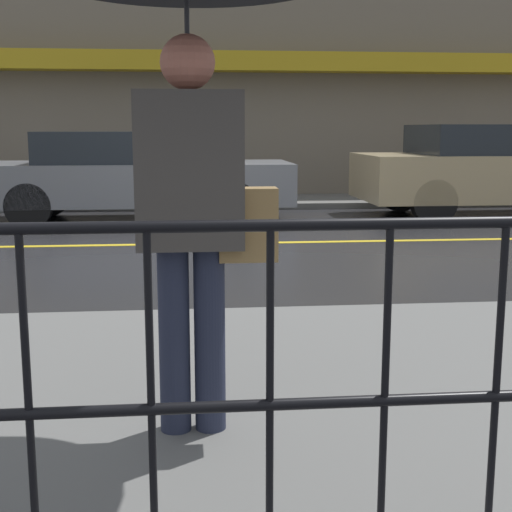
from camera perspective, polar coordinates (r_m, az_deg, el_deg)
ground_plane at (r=8.63m, az=-2.79°, el=1.00°), size 80.00×80.00×0.00m
sidewalk_near at (r=3.63m, az=1.38°, el=-11.13°), size 28.00×3.18×0.10m
sidewalk_far at (r=13.06m, az=-3.79°, el=4.33°), size 28.00×1.83×0.10m
lane_marking at (r=8.63m, az=-2.79°, el=1.03°), size 25.20×0.12×0.01m
building_storefront at (r=14.06m, az=-4.04°, el=14.16°), size 28.00×0.85×4.68m
railing_foreground at (r=2.15m, az=5.84°, el=-6.97°), size 12.00×0.04×1.01m
pedestrian at (r=2.91m, az=-5.44°, el=17.79°), size 1.08×1.08×2.05m
car_grey at (r=10.85m, az=-9.81°, el=6.42°), size 4.60×1.74×1.33m
car_tan at (r=11.88m, az=18.87°, el=6.59°), size 4.43×1.90×1.43m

